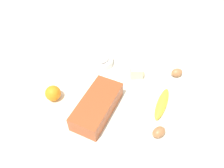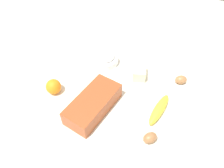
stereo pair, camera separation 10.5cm
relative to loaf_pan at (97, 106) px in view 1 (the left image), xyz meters
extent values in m
cube|color=silver|center=(-0.15, 0.02, -0.05)|extent=(2.40, 2.40, 0.02)
cube|color=#9E4723|center=(0.00, 0.00, 0.00)|extent=(0.29, 0.17, 0.08)
cube|color=black|center=(0.00, 0.00, 0.00)|extent=(0.28, 0.15, 0.07)
cylinder|color=white|center=(-0.31, -0.10, -0.02)|extent=(0.14, 0.14, 0.04)
torus|color=white|center=(-0.31, -0.10, -0.01)|extent=(0.14, 0.14, 0.01)
ellipsoid|color=white|center=(-0.31, -0.10, 0.01)|extent=(0.10, 0.10, 0.04)
ellipsoid|color=yellow|center=(-0.12, 0.27, -0.02)|extent=(0.19, 0.07, 0.04)
sphere|color=orange|center=(-0.01, -0.22, 0.00)|extent=(0.07, 0.07, 0.07)
cube|color=#F4EDB2|center=(-0.29, 0.11, -0.01)|extent=(0.11, 0.09, 0.06)
ellipsoid|color=#A26D42|center=(-0.34, 0.32, -0.02)|extent=(0.07, 0.07, 0.04)
ellipsoid|color=#9B683E|center=(0.04, 0.28, -0.02)|extent=(0.08, 0.07, 0.04)
camera|label=1|loc=(0.53, 0.23, 0.77)|focal=34.89mm
camera|label=2|loc=(0.49, 0.33, 0.77)|focal=34.89mm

